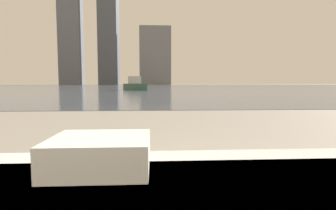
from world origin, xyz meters
name	(u,v)px	position (x,y,z in m)	size (l,w,h in m)	color
towel_stack	(99,153)	(-0.13, 0.84, 0.55)	(0.24, 0.21, 0.08)	silver
harbor_water	(153,86)	(0.00, 62.00, 0.01)	(180.00, 110.00, 0.01)	slate
harbor_boat_2	(135,85)	(-1.89, 26.60, 0.49)	(2.60, 3.85, 1.37)	#335647
skyline_tower_0	(71,37)	(-35.73, 118.00, 20.59)	(9.19, 7.21, 41.18)	slate
skyline_tower_2	(155,56)	(0.88, 118.00, 12.49)	(13.51, 10.09, 24.97)	slate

